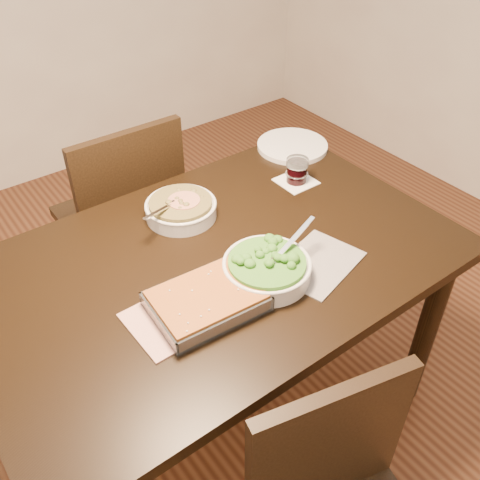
# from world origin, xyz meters

# --- Properties ---
(ground) EXTENTS (4.00, 4.00, 0.00)m
(ground) POSITION_xyz_m (0.00, 0.00, 0.00)
(ground) COLOR #422013
(ground) RESTS_ON ground
(table) EXTENTS (1.40, 0.90, 0.75)m
(table) POSITION_xyz_m (0.00, 0.00, 0.65)
(table) COLOR black
(table) RESTS_ON ground
(magazine_a) EXTENTS (0.27, 0.20, 0.01)m
(magazine_a) POSITION_xyz_m (-0.20, -0.13, 0.75)
(magazine_a) COLOR #AC3A31
(magazine_a) RESTS_ON table
(magazine_b) EXTENTS (0.29, 0.24, 0.00)m
(magazine_b) POSITION_xyz_m (0.21, -0.20, 0.75)
(magazine_b) COLOR #282930
(magazine_b) RESTS_ON table
(coaster) EXTENTS (0.12, 0.12, 0.00)m
(coaster) POSITION_xyz_m (0.45, 0.17, 0.75)
(coaster) COLOR white
(coaster) RESTS_ON table
(stew_bowl) EXTENTS (0.24, 0.23, 0.09)m
(stew_bowl) POSITION_xyz_m (0.02, 0.23, 0.78)
(stew_bowl) COLOR silver
(stew_bowl) RESTS_ON table
(broccoli_bowl) EXTENTS (0.28, 0.25, 0.09)m
(broccoli_bowl) POSITION_xyz_m (0.06, -0.15, 0.78)
(broccoli_bowl) COLOR silver
(broccoli_bowl) RESTS_ON table
(baking_dish) EXTENTS (0.30, 0.23, 0.05)m
(baking_dish) POSITION_xyz_m (-0.14, -0.15, 0.78)
(baking_dish) COLOR silver
(baking_dish) RESTS_ON table
(wine_tumbler) EXTENTS (0.08, 0.08, 0.09)m
(wine_tumbler) POSITION_xyz_m (0.45, 0.17, 0.80)
(wine_tumbler) COLOR black
(wine_tumbler) RESTS_ON coaster
(dinner_plate) EXTENTS (0.27, 0.27, 0.02)m
(dinner_plate) POSITION_xyz_m (0.60, 0.36, 0.76)
(dinner_plate) COLOR silver
(dinner_plate) RESTS_ON table
(chair_far) EXTENTS (0.43, 0.43, 0.91)m
(chair_far) POSITION_xyz_m (0.02, 0.68, 0.51)
(chair_far) COLOR black
(chair_far) RESTS_ON ground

